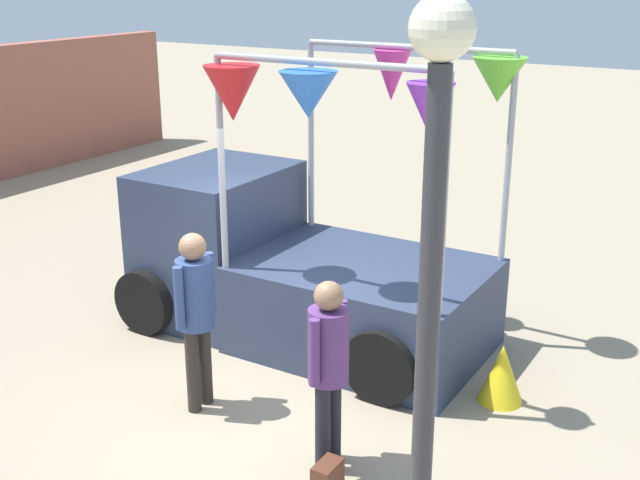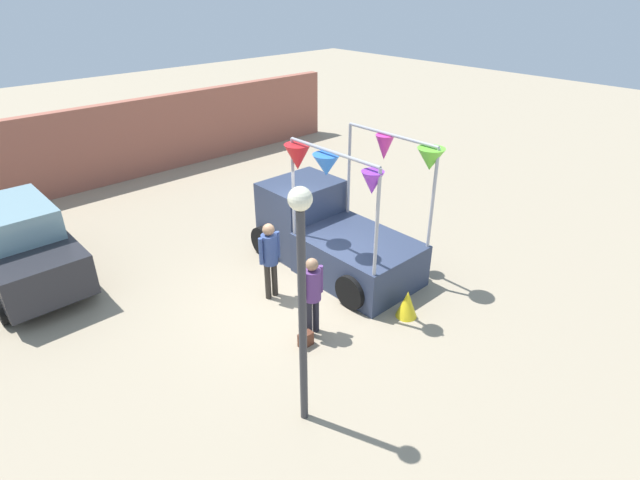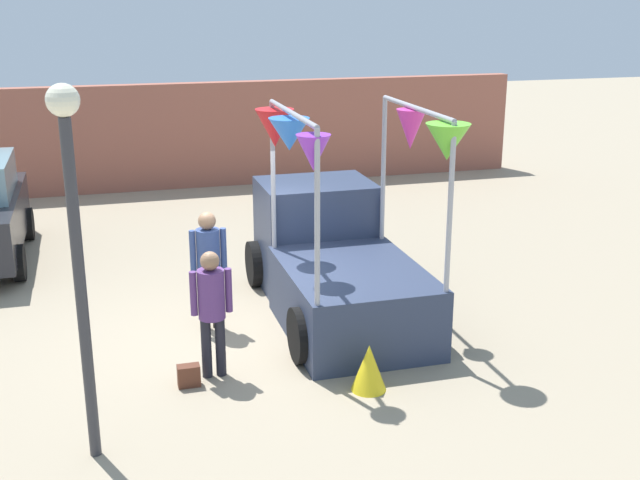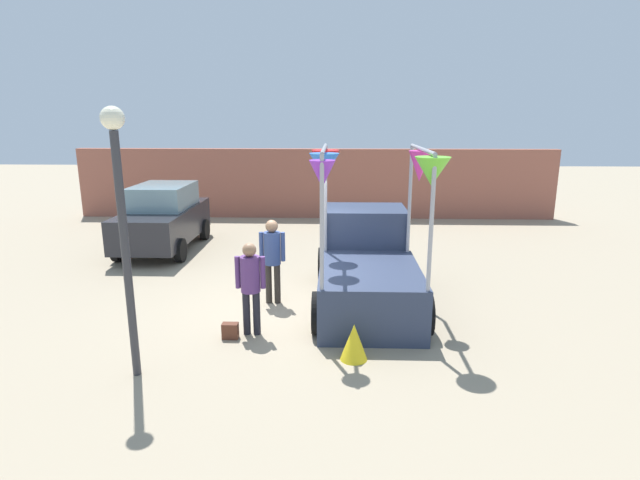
{
  "view_description": "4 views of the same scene",
  "coord_description": "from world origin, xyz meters",
  "px_view_note": "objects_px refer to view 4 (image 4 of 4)",
  "views": [
    {
      "loc": [
        -5.72,
        -4.2,
        4.03
      ],
      "look_at": [
        0.91,
        -0.2,
        1.39
      ],
      "focal_mm": 45.0,
      "sensor_mm": 36.0,
      "label": 1
    },
    {
      "loc": [
        -5.83,
        -7.09,
        6.21
      ],
      "look_at": [
        0.64,
        -0.04,
        1.14
      ],
      "focal_mm": 28.0,
      "sensor_mm": 36.0,
      "label": 2
    },
    {
      "loc": [
        -1.89,
        -10.59,
        4.73
      ],
      "look_at": [
        1.0,
        -0.36,
        1.43
      ],
      "focal_mm": 45.0,
      "sensor_mm": 36.0,
      "label": 3
    },
    {
      "loc": [
        0.84,
        -9.44,
        3.79
      ],
      "look_at": [
        0.54,
        -0.6,
        1.59
      ],
      "focal_mm": 28.0,
      "sensor_mm": 36.0,
      "label": 4
    }
  ],
  "objects_px": {
    "person_customer": "(250,280)",
    "person_vendor": "(272,253)",
    "folded_kite_bundle_sunflower": "(354,342)",
    "street_lamp": "(121,207)",
    "handbag": "(230,331)",
    "parked_car": "(163,217)",
    "vendor_truck": "(366,259)"
  },
  "relations": [
    {
      "from": "person_customer",
      "to": "handbag",
      "type": "height_order",
      "value": "person_customer"
    },
    {
      "from": "vendor_truck",
      "to": "folded_kite_bundle_sunflower",
      "type": "xyz_separation_m",
      "value": [
        -0.33,
        -2.72,
        -0.58
      ]
    },
    {
      "from": "person_vendor",
      "to": "vendor_truck",
      "type": "bearing_deg",
      "value": 8.08
    },
    {
      "from": "vendor_truck",
      "to": "handbag",
      "type": "relative_size",
      "value": 14.94
    },
    {
      "from": "vendor_truck",
      "to": "person_customer",
      "type": "xyz_separation_m",
      "value": [
        -2.12,
        -1.82,
        0.13
      ]
    },
    {
      "from": "vendor_truck",
      "to": "parked_car",
      "type": "xyz_separation_m",
      "value": [
        -5.62,
        3.91,
        0.06
      ]
    },
    {
      "from": "vendor_truck",
      "to": "street_lamp",
      "type": "relative_size",
      "value": 1.07
    },
    {
      "from": "person_vendor",
      "to": "folded_kite_bundle_sunflower",
      "type": "height_order",
      "value": "person_vendor"
    },
    {
      "from": "person_customer",
      "to": "person_vendor",
      "type": "height_order",
      "value": "person_vendor"
    },
    {
      "from": "street_lamp",
      "to": "handbag",
      "type": "bearing_deg",
      "value": 48.2
    },
    {
      "from": "parked_car",
      "to": "person_customer",
      "type": "height_order",
      "value": "parked_car"
    },
    {
      "from": "person_customer",
      "to": "parked_car",
      "type": "bearing_deg",
      "value": 121.45
    },
    {
      "from": "handbag",
      "to": "folded_kite_bundle_sunflower",
      "type": "relative_size",
      "value": 0.47
    },
    {
      "from": "vendor_truck",
      "to": "street_lamp",
      "type": "bearing_deg",
      "value": -137.61
    },
    {
      "from": "parked_car",
      "to": "street_lamp",
      "type": "relative_size",
      "value": 1.02
    },
    {
      "from": "parked_car",
      "to": "folded_kite_bundle_sunflower",
      "type": "bearing_deg",
      "value": -51.43
    },
    {
      "from": "person_customer",
      "to": "person_vendor",
      "type": "bearing_deg",
      "value": 83.06
    },
    {
      "from": "vendor_truck",
      "to": "street_lamp",
      "type": "height_order",
      "value": "street_lamp"
    },
    {
      "from": "parked_car",
      "to": "handbag",
      "type": "bearing_deg",
      "value": -61.99
    },
    {
      "from": "street_lamp",
      "to": "folded_kite_bundle_sunflower",
      "type": "distance_m",
      "value": 4.03
    },
    {
      "from": "handbag",
      "to": "parked_car",
      "type": "bearing_deg",
      "value": 118.01
    },
    {
      "from": "parked_car",
      "to": "person_vendor",
      "type": "height_order",
      "value": "parked_car"
    },
    {
      "from": "handbag",
      "to": "street_lamp",
      "type": "height_order",
      "value": "street_lamp"
    },
    {
      "from": "folded_kite_bundle_sunflower",
      "to": "handbag",
      "type": "bearing_deg",
      "value": 161.8
    },
    {
      "from": "street_lamp",
      "to": "person_customer",
      "type": "bearing_deg",
      "value": 44.73
    },
    {
      "from": "person_customer",
      "to": "street_lamp",
      "type": "distance_m",
      "value": 2.62
    },
    {
      "from": "person_vendor",
      "to": "folded_kite_bundle_sunflower",
      "type": "distance_m",
      "value": 3.02
    },
    {
      "from": "person_customer",
      "to": "folded_kite_bundle_sunflower",
      "type": "xyz_separation_m",
      "value": [
        1.79,
        -0.9,
        -0.71
      ]
    },
    {
      "from": "street_lamp",
      "to": "person_vendor",
      "type": "bearing_deg",
      "value": 60.88
    },
    {
      "from": "handbag",
      "to": "street_lamp",
      "type": "distance_m",
      "value": 2.97
    },
    {
      "from": "parked_car",
      "to": "folded_kite_bundle_sunflower",
      "type": "relative_size",
      "value": 6.67
    },
    {
      "from": "person_vendor",
      "to": "handbag",
      "type": "bearing_deg",
      "value": -107.15
    }
  ]
}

